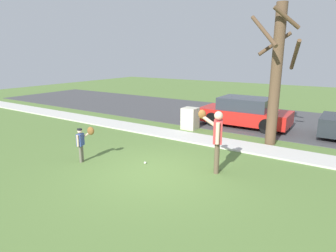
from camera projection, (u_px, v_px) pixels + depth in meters
name	position (u px, v px, depth m)	size (l,w,h in m)	color
ground_plane	(208.00, 142.00, 11.03)	(48.00, 48.00, 0.00)	#567538
sidewalk_strip	(209.00, 141.00, 11.10)	(36.00, 1.20, 0.06)	beige
road_surface	(250.00, 118.00, 15.17)	(36.00, 6.80, 0.02)	#424244
person_adult	(216.00, 135.00, 7.97)	(0.85, 0.59, 1.76)	brown
person_child	(83.00, 139.00, 8.85)	(0.45, 0.54, 1.10)	#6B6656
baseball	(145.00, 163.00, 8.80)	(0.07, 0.07, 0.07)	white
utility_cabinet	(190.00, 118.00, 12.83)	(0.65, 0.60, 0.96)	beige
street_tree_near	(276.00, 72.00, 10.15)	(1.85, 1.88, 4.96)	brown
parked_hatchback_red	(245.00, 112.00, 13.27)	(4.00, 1.75, 1.33)	red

